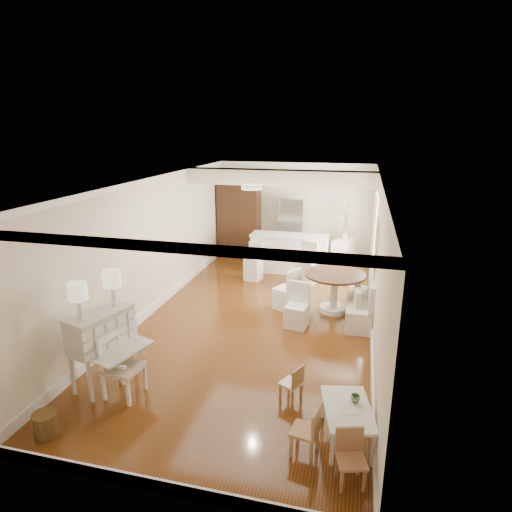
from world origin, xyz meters
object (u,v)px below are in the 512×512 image
at_px(breakfast_counter, 289,253).
at_px(pantry_cabinet, 239,219).
at_px(fridge, 303,231).
at_px(gustavian_armchair, 123,367).
at_px(kids_chair_a, 305,430).
at_px(slip_chair_far, 286,288).
at_px(sideboard, 344,254).
at_px(dining_table, 334,293).
at_px(kids_chair_b, 291,383).
at_px(kids_table, 347,424).
at_px(bar_stool_left, 253,262).
at_px(kids_chair_c, 351,459).
at_px(slip_chair_near, 297,306).
at_px(wicker_basket, 46,424).
at_px(bar_stool_right, 306,263).
at_px(secretary_bureau, 103,349).

height_order(breakfast_counter, pantry_cabinet, pantry_cabinet).
bearing_deg(fridge, gustavian_armchair, -102.37).
bearing_deg(gustavian_armchair, kids_chair_a, -95.93).
xyz_separation_m(slip_chair_far, sideboard, (1.06, 3.09, -0.04)).
height_order(dining_table, sideboard, dining_table).
relative_size(dining_table, slip_chair_far, 1.36).
height_order(pantry_cabinet, fridge, pantry_cabinet).
bearing_deg(kids_chair_b, kids_table, 77.13).
relative_size(bar_stool_left, fridge, 0.53).
distance_m(kids_chair_c, fridge, 8.21).
distance_m(slip_chair_near, slip_chair_far, 0.88).
relative_size(kids_chair_c, bar_stool_left, 0.66).
height_order(slip_chair_far, bar_stool_left, bar_stool_left).
distance_m(kids_chair_c, pantry_cabinet, 8.84).
bearing_deg(slip_chair_near, slip_chair_far, 121.38).
bearing_deg(wicker_basket, kids_table, 12.49).
relative_size(breakfast_counter, fridge, 1.14).
bearing_deg(bar_stool_right, kids_chair_a, -65.64).
xyz_separation_m(secretary_bureau, fridge, (2.00, 6.96, 0.30)).
xyz_separation_m(dining_table, breakfast_counter, (-1.36, 2.36, 0.09)).
bearing_deg(breakfast_counter, bar_stool_right, -55.28).
xyz_separation_m(dining_table, slip_chair_near, (-0.65, -0.89, 0.01)).
bearing_deg(slip_chair_near, gustavian_armchair, -118.20).
height_order(slip_chair_near, bar_stool_right, bar_stool_right).
bearing_deg(slip_chair_far, fridge, -150.24).
xyz_separation_m(wicker_basket, kids_chair_a, (3.22, 0.47, 0.17)).
bearing_deg(pantry_cabinet, bar_stool_right, -39.98).
height_order(kids_chair_b, kids_chair_c, kids_chair_c).
height_order(slip_chair_far, bar_stool_right, bar_stool_right).
distance_m(kids_table, pantry_cabinet, 8.20).
bearing_deg(kids_table, sideboard, 93.18).
relative_size(kids_chair_c, pantry_cabinet, 0.28).
distance_m(breakfast_counter, sideboard, 1.56).
xyz_separation_m(pantry_cabinet, fridge, (1.90, -0.03, -0.25)).
relative_size(dining_table, slip_chair_near, 1.44).
height_order(secretary_bureau, kids_table, secretary_bureau).
height_order(kids_table, bar_stool_right, bar_stool_right).
bearing_deg(fridge, wicker_basket, -104.43).
xyz_separation_m(gustavian_armchair, pantry_cabinet, (-0.33, 7.17, 0.69)).
bearing_deg(kids_table, kids_chair_c, -83.93).
bearing_deg(fridge, bar_stool_right, -78.80).
xyz_separation_m(wicker_basket, kids_table, (3.70, 0.82, 0.08)).
bearing_deg(fridge, pantry_cabinet, 179.10).
distance_m(kids_chair_b, slip_chair_far, 3.25).
xyz_separation_m(kids_chair_a, pantry_cabinet, (-3.02, 7.71, 0.82)).
bearing_deg(kids_table, pantry_cabinet, 115.44).
xyz_separation_m(gustavian_armchair, slip_chair_far, (1.73, 3.65, -0.00)).
relative_size(wicker_basket, fridge, 0.17).
relative_size(dining_table, pantry_cabinet, 0.54).
bearing_deg(slip_chair_near, kids_table, -62.20).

